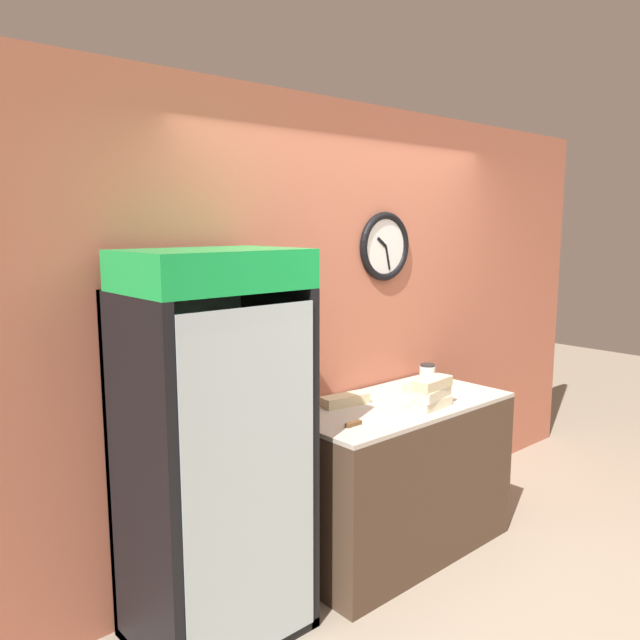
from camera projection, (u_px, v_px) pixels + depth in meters
The scene contains 12 objects.
ground_plane at pixel (527, 615), 3.18m from camera, with size 14.00×14.00×0.00m, color gray.
wall_back at pixel (350, 323), 3.94m from camera, with size 5.20×0.10×2.70m.
prep_counter at pixel (395, 476), 3.78m from camera, with size 1.42×0.71×0.93m.
beverage_cooler at pixel (208, 430), 2.94m from camera, with size 0.79×0.62×1.87m.
sandwich_stack_bottom at pixel (432, 403), 3.58m from camera, with size 0.28×0.13×0.06m.
sandwich_stack_middle at pixel (432, 393), 3.57m from camera, with size 0.29×0.15×0.06m.
sandwich_stack_top at pixel (433, 383), 3.56m from camera, with size 0.28×0.13×0.06m.
sandwich_flat_left at pixel (345, 400), 3.65m from camera, with size 0.31×0.15×0.06m.
sandwich_flat_right at pixel (419, 386), 3.96m from camera, with size 0.27×0.15×0.06m.
chefs_knife at pixel (363, 422), 3.32m from camera, with size 0.34×0.04×0.02m.
condiment_jar at pixel (427, 372), 4.23m from camera, with size 0.11×0.11×0.11m.
napkin_dispenser at pixel (287, 403), 3.48m from camera, with size 0.11×0.09×0.12m.
Camera 1 is at (-2.73, -1.47, 1.98)m, focal length 35.00 mm.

